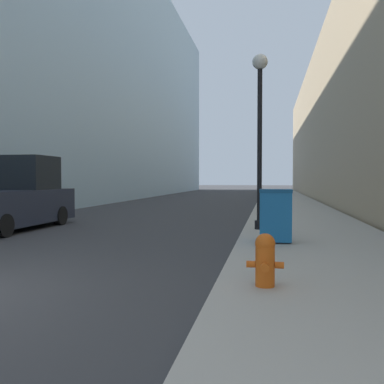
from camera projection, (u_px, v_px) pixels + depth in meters
sidewalk_right at (292, 208)px, 21.99m from camera, size 3.82×60.00×0.13m
building_left_glass at (58, 71)px, 32.60m from camera, size 12.00×60.00×19.65m
fire_hydrant at (265, 259)px, 5.75m from camera, size 0.50×0.39×0.72m
trash_bin at (276, 215)px, 9.76m from camera, size 0.73×0.66×1.21m
lamppost at (260, 117)px, 12.18m from camera, size 0.44×0.44×4.99m
pickup_truck at (10, 199)px, 13.39m from camera, size 2.20×5.09×2.33m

